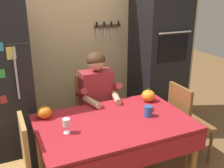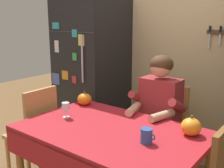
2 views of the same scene
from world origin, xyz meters
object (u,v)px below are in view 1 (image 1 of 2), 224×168
(wall_oven, at_px, (158,55))
(seated_person, at_px, (99,97))
(wine_glass, at_px, (66,123))
(pumpkin_large, at_px, (44,112))
(chair_left_side, at_px, (14,168))
(coffee_mug, at_px, (148,111))
(chair_behind_person, at_px, (93,109))
(pumpkin_medium, at_px, (148,96))
(chair_right_side, at_px, (185,121))
(dining_table, at_px, (115,130))

(wall_oven, relative_size, seated_person, 1.69)
(wine_glass, height_order, pumpkin_large, pumpkin_large)
(chair_left_side, height_order, coffee_mug, chair_left_side)
(chair_behind_person, height_order, chair_left_side, same)
(seated_person, xyz_separation_m, pumpkin_medium, (0.45, -0.32, 0.07))
(chair_right_side, xyz_separation_m, pumpkin_large, (-1.47, 0.24, 0.29))
(dining_table, distance_m, pumpkin_large, 0.68)
(seated_person, distance_m, chair_left_side, 1.17)
(dining_table, xyz_separation_m, pumpkin_large, (-0.57, 0.34, 0.14))
(chair_right_side, bearing_deg, pumpkin_medium, 153.84)
(seated_person, height_order, pumpkin_medium, seated_person)
(pumpkin_large, bearing_deg, wine_glass, -71.74)
(chair_right_side, relative_size, coffee_mug, 8.58)
(chair_behind_person, xyz_separation_m, pumpkin_large, (-0.64, -0.45, 0.29))
(chair_right_side, distance_m, wine_glass, 1.40)
(pumpkin_medium, bearing_deg, pumpkin_large, 177.09)
(chair_left_side, bearing_deg, coffee_mug, -0.90)
(wall_oven, height_order, pumpkin_medium, wall_oven)
(chair_behind_person, height_order, wine_glass, chair_behind_person)
(chair_left_side, distance_m, pumpkin_medium, 1.48)
(wine_glass, height_order, pumpkin_medium, pumpkin_medium)
(wall_oven, xyz_separation_m, chair_behind_person, (-0.98, -0.13, -0.54))
(seated_person, bearing_deg, chair_behind_person, 90.00)
(wall_oven, relative_size, chair_right_side, 2.26)
(chair_left_side, bearing_deg, dining_table, 0.20)
(chair_left_side, bearing_deg, chair_right_side, 3.27)
(seated_person, relative_size, chair_left_side, 1.34)
(wall_oven, bearing_deg, chair_right_side, -100.28)
(coffee_mug, bearing_deg, pumpkin_medium, 58.82)
(coffee_mug, bearing_deg, seated_person, 112.88)
(seated_person, height_order, wine_glass, seated_person)
(dining_table, distance_m, seated_person, 0.61)
(seated_person, xyz_separation_m, wine_glass, (-0.53, -0.62, 0.10))
(wine_glass, bearing_deg, wall_oven, 31.93)
(chair_right_side, relative_size, chair_left_side, 1.00)
(chair_left_side, height_order, wine_glass, chair_left_side)
(dining_table, relative_size, pumpkin_large, 10.16)
(chair_behind_person, xyz_separation_m, coffee_mug, (0.26, -0.82, 0.28))
(chair_left_side, bearing_deg, wine_glass, -1.40)
(chair_left_side, xyz_separation_m, coffee_mug, (1.24, -0.02, 0.28))
(chair_right_side, xyz_separation_m, coffee_mug, (-0.56, -0.12, 0.28))
(coffee_mug, height_order, pumpkin_medium, pumpkin_medium)
(chair_right_side, height_order, pumpkin_medium, chair_right_side)
(wall_oven, height_order, wine_glass, wall_oven)
(coffee_mug, distance_m, pumpkin_large, 0.98)
(coffee_mug, height_order, wine_glass, wine_glass)
(pumpkin_medium, bearing_deg, chair_behind_person, 131.58)
(coffee_mug, relative_size, pumpkin_medium, 0.72)
(chair_right_side, height_order, chair_left_side, same)
(dining_table, distance_m, chair_behind_person, 0.81)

